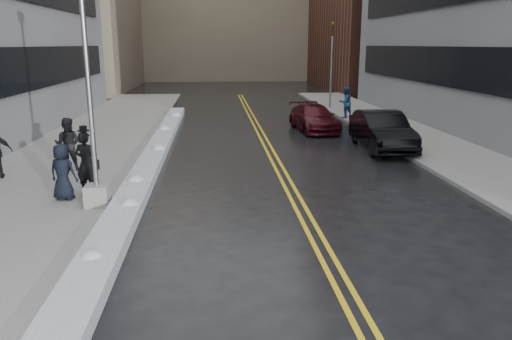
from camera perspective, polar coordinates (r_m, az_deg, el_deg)
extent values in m
plane|color=black|center=(12.74, -4.78, -7.10)|extent=(160.00, 160.00, 0.00)
cube|color=gray|center=(23.09, -19.29, 2.05)|extent=(5.50, 50.00, 0.15)
cube|color=gray|center=(24.46, 19.30, 2.69)|extent=(4.00, 50.00, 0.15)
cube|color=gold|center=(22.48, 1.15, 2.35)|extent=(0.12, 50.00, 0.01)
cube|color=gold|center=(22.51, 1.91, 2.36)|extent=(0.12, 50.00, 0.01)
cube|color=silver|center=(20.52, -11.71, 1.38)|extent=(0.90, 30.00, 0.34)
cube|color=gray|center=(58.17, -21.35, 17.60)|extent=(14.00, 22.00, 18.00)
cube|color=gray|center=(14.87, -17.67, -2.76)|extent=(0.65, 0.65, 0.60)
cylinder|color=gray|center=(14.28, -18.83, 11.99)|extent=(0.14, 0.14, 7.00)
cylinder|color=maroon|center=(24.00, 17.18, 3.56)|extent=(0.24, 0.24, 0.60)
sphere|color=maroon|center=(23.95, 17.24, 4.27)|extent=(0.26, 0.26, 0.26)
cylinder|color=maroon|center=(23.99, 17.19, 3.68)|extent=(0.25, 0.10, 0.10)
cylinder|color=gray|center=(36.91, 8.58, 10.99)|extent=(0.14, 0.14, 5.00)
imported|color=#594C0C|center=(36.87, 8.75, 15.64)|extent=(0.16, 0.20, 1.00)
imported|color=black|center=(15.84, -18.84, 0.72)|extent=(0.84, 0.69, 1.96)
imported|color=black|center=(19.28, -20.71, 2.79)|extent=(0.94, 0.73, 1.92)
imported|color=black|center=(15.65, -21.22, -0.20)|extent=(0.94, 0.74, 1.67)
imported|color=navy|center=(31.74, 10.17, 7.63)|extent=(1.15, 1.05, 1.92)
imported|color=black|center=(23.01, 14.17, 4.36)|extent=(1.97, 5.26, 1.71)
imported|color=#3D0912|center=(27.58, 6.66, 5.93)|extent=(2.40, 4.97, 1.40)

